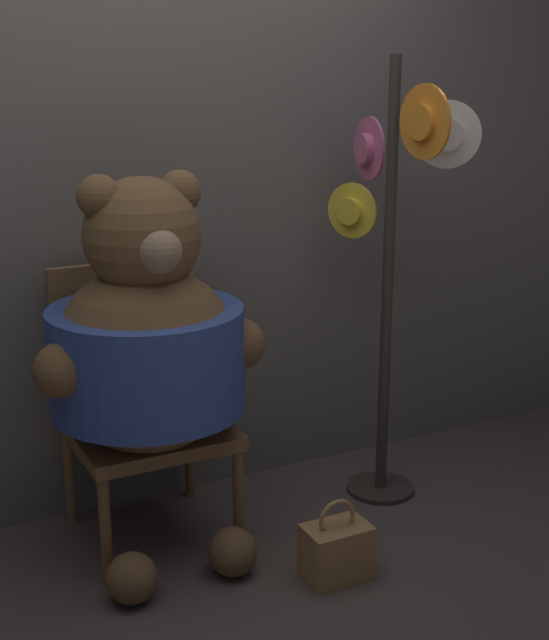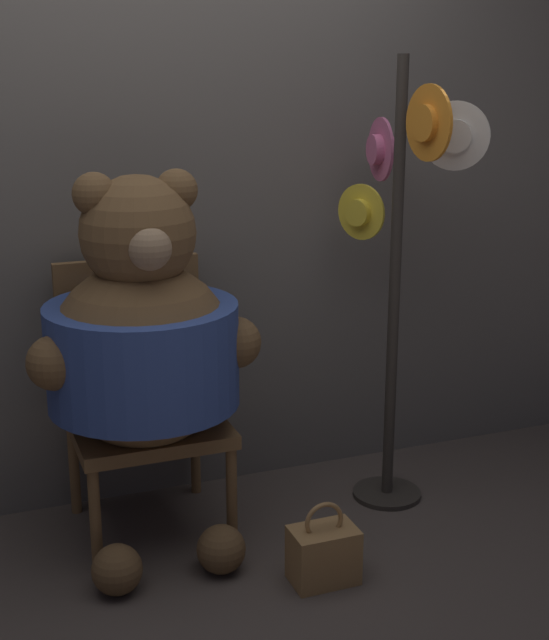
{
  "view_description": "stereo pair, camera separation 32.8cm",
  "coord_description": "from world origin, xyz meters",
  "px_view_note": "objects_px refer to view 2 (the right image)",
  "views": [
    {
      "loc": [
        -1.04,
        -2.6,
        1.71
      ],
      "look_at": [
        0.39,
        0.21,
        0.81
      ],
      "focal_mm": 50.0,
      "sensor_mm": 36.0,
      "label": 1
    },
    {
      "loc": [
        -0.74,
        -2.73,
        1.71
      ],
      "look_at": [
        0.39,
        0.21,
        0.81
      ],
      "focal_mm": 50.0,
      "sensor_mm": 36.0,
      "label": 2
    }
  ],
  "objects_px": {
    "hat_display_rack": "(399,246)",
    "chair": "(140,392)",
    "teddy_bear": "(143,342)",
    "handbag_on_ground": "(324,554)"
  },
  "relations": [
    {
      "from": "hat_display_rack",
      "to": "chair",
      "type": "bearing_deg",
      "value": 170.25
    },
    {
      "from": "teddy_bear",
      "to": "hat_display_rack",
      "type": "bearing_deg",
      "value": 1.01
    },
    {
      "from": "chair",
      "to": "hat_display_rack",
      "type": "height_order",
      "value": "hat_display_rack"
    },
    {
      "from": "handbag_on_ground",
      "to": "hat_display_rack",
      "type": "bearing_deg",
      "value": 43.41
    },
    {
      "from": "chair",
      "to": "handbag_on_ground",
      "type": "height_order",
      "value": "chair"
    },
    {
      "from": "hat_display_rack",
      "to": "handbag_on_ground",
      "type": "bearing_deg",
      "value": -136.59
    },
    {
      "from": "chair",
      "to": "handbag_on_ground",
      "type": "distance_m",
      "value": 0.91
    },
    {
      "from": "chair",
      "to": "teddy_bear",
      "type": "bearing_deg",
      "value": -96.99
    },
    {
      "from": "teddy_bear",
      "to": "chair",
      "type": "bearing_deg",
      "value": 83.01
    },
    {
      "from": "chair",
      "to": "teddy_bear",
      "type": "height_order",
      "value": "teddy_bear"
    }
  ]
}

